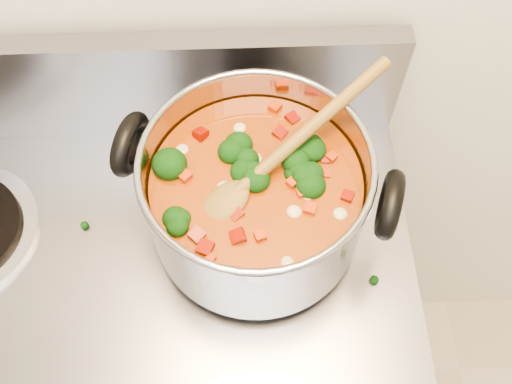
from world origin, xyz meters
TOP-DOWN VIEW (x-y plane):
  - stockpot at (0.20, 1.30)m, footprint 0.31×0.25m
  - wooden_spoon at (0.21, 1.31)m, footprint 0.23×0.18m
  - cooktop_crumbs at (0.20, 1.32)m, footprint 0.34×0.23m

SIDE VIEW (x-z plane):
  - cooktop_crumbs at x=0.20m, z-range 0.92..0.93m
  - stockpot at x=0.20m, z-range 0.93..1.08m
  - wooden_spoon at x=0.21m, z-range 1.01..1.09m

